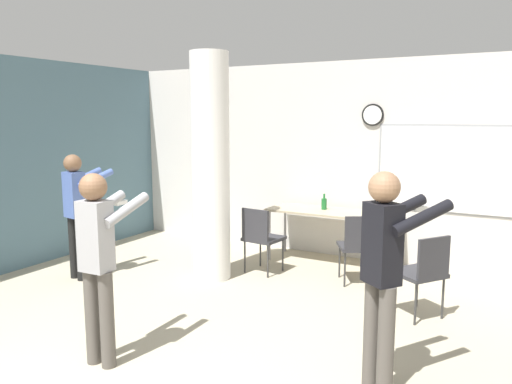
% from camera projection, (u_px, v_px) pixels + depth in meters
% --- Properties ---
extents(wall_left_accent, '(0.12, 7.00, 2.80)m').
position_uv_depth(wall_left_accent, '(24.00, 164.00, 6.68)').
color(wall_left_accent, slate).
rests_on(wall_left_accent, ground_plane).
extents(wall_back, '(8.00, 0.15, 2.80)m').
position_uv_depth(wall_back, '(340.00, 160.00, 7.20)').
color(wall_back, silver).
rests_on(wall_back, ground_plane).
extents(support_pillar, '(0.47, 0.47, 2.80)m').
position_uv_depth(support_pillar, '(211.00, 168.00, 6.14)').
color(support_pillar, white).
rests_on(support_pillar, ground_plane).
extents(folding_table, '(1.80, 0.63, 0.74)m').
position_uv_depth(folding_table, '(332.00, 215.00, 6.85)').
color(folding_table, tan).
rests_on(folding_table, ground_plane).
extents(bottle_on_table, '(0.08, 0.08, 0.22)m').
position_uv_depth(bottle_on_table, '(324.00, 203.00, 6.96)').
color(bottle_on_table, '#1E6B2D').
rests_on(bottle_on_table, folding_table).
extents(chair_table_left, '(0.48, 0.48, 0.87)m').
position_uv_depth(chair_table_left, '(261.00, 235.00, 6.45)').
color(chair_table_left, '#2D2D33').
rests_on(chair_table_left, ground_plane).
extents(chair_table_right, '(0.60, 0.60, 0.87)m').
position_uv_depth(chair_table_right, '(359.00, 243.00, 6.03)').
color(chair_table_right, '#2D2D33').
rests_on(chair_table_right, ground_plane).
extents(chair_mid_room, '(0.61, 0.61, 0.87)m').
position_uv_depth(chair_mid_room, '(423.00, 270.00, 5.00)').
color(chair_mid_room, '#2D2D33').
rests_on(chair_mid_room, ground_plane).
extents(person_playing_front, '(0.37, 0.62, 1.59)m').
position_uv_depth(person_playing_front, '(99.00, 254.00, 4.01)').
color(person_playing_front, '#514C47').
rests_on(person_playing_front, ground_plane).
extents(person_watching_back, '(0.42, 0.61, 1.57)m').
position_uv_depth(person_watching_back, '(77.00, 206.00, 6.18)').
color(person_watching_back, black).
rests_on(person_watching_back, ground_plane).
extents(person_playing_side, '(0.60, 0.67, 1.65)m').
position_uv_depth(person_playing_side, '(384.00, 264.00, 3.61)').
color(person_playing_side, '#514C47').
rests_on(person_playing_side, ground_plane).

